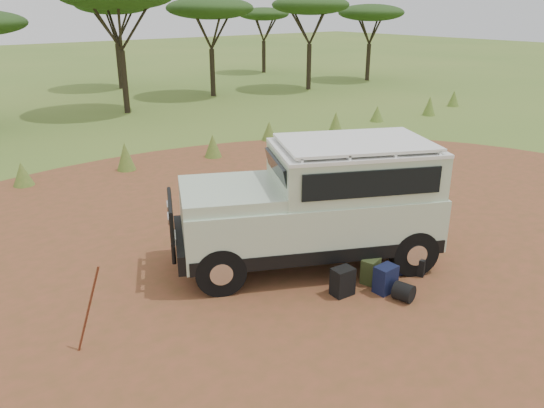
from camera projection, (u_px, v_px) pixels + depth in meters
ground at (312, 273)px, 10.45m from camera, size 140.00×140.00×0.00m
dirt_clearing at (312, 273)px, 10.45m from camera, size 23.00×23.00×0.01m
grass_fringe at (131, 158)px, 16.75m from camera, size 36.60×1.60×0.90m
acacia_treeline at (30, 6)px, 23.73m from camera, size 46.70×13.20×6.26m
safari_vehicle at (317, 206)px, 10.50m from camera, size 5.49×4.09×2.52m
walking_staff at (88, 309)px, 7.92m from camera, size 0.45×0.23×1.40m
backpack_black at (343, 282)px, 9.59m from camera, size 0.41×0.32×0.53m
backpack_navy at (386, 279)px, 9.69m from camera, size 0.41×0.29×0.52m
backpack_olive at (371, 271)px, 10.02m from camera, size 0.41×0.34×0.49m
duffel_navy at (405, 260)px, 10.45m from camera, size 0.52×0.44×0.50m
hard_case at (418, 263)px, 10.48m from camera, size 0.60×0.52×0.36m
stuff_sack at (404, 292)px, 9.44m from camera, size 0.40×0.40×0.33m
safari_hat at (419, 253)px, 10.40m from camera, size 0.37×0.37×0.11m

